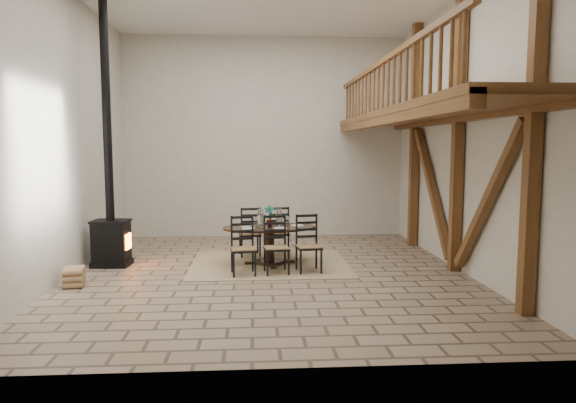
{
  "coord_description": "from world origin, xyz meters",
  "views": [
    {
      "loc": [
        -0.26,
        -9.03,
        2.25
      ],
      "look_at": [
        0.35,
        0.4,
        1.25
      ],
      "focal_mm": 32.0,
      "sensor_mm": 36.0,
      "label": 1
    }
  ],
  "objects": [
    {
      "name": "ground",
      "position": [
        0.0,
        0.0,
        0.0
      ],
      "size": [
        8.0,
        8.0,
        0.0
      ],
      "primitive_type": "plane",
      "color": "gray",
      "rests_on": "ground"
    },
    {
      "name": "dining_table",
      "position": [
        0.03,
        0.62,
        0.41
      ],
      "size": [
        1.91,
        2.13,
        1.15
      ],
      "rotation": [
        0.0,
        0.0,
        0.12
      ],
      "color": "black",
      "rests_on": "ground"
    },
    {
      "name": "log_stack",
      "position": [
        -3.21,
        -0.66,
        0.16
      ],
      "size": [
        0.37,
        0.46,
        0.31
      ],
      "rotation": [
        0.0,
        0.0,
        0.17
      ],
      "color": "tan",
      "rests_on": "ground"
    },
    {
      "name": "room_shell",
      "position": [
        1.19,
        0.0,
        3.01
      ],
      "size": [
        7.02,
        8.02,
        5.01
      ],
      "color": "beige",
      "rests_on": "ground"
    },
    {
      "name": "log_basket",
      "position": [
        -3.07,
        1.21,
        0.18
      ],
      "size": [
        0.51,
        0.51,
        0.42
      ],
      "rotation": [
        0.0,
        0.0,
        -0.34
      ],
      "color": "brown",
      "rests_on": "ground"
    },
    {
      "name": "wood_stove",
      "position": [
        -2.99,
        0.8,
        1.12
      ],
      "size": [
        0.71,
        0.57,
        5.0
      ],
      "rotation": [
        0.0,
        0.0,
        -0.06
      ],
      "color": "black",
      "rests_on": "ground"
    },
    {
      "name": "rug",
      "position": [
        0.02,
        0.73,
        0.01
      ],
      "size": [
        3.0,
        2.5,
        0.02
      ],
      "primitive_type": "cube",
      "color": "tan",
      "rests_on": "ground"
    }
  ]
}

